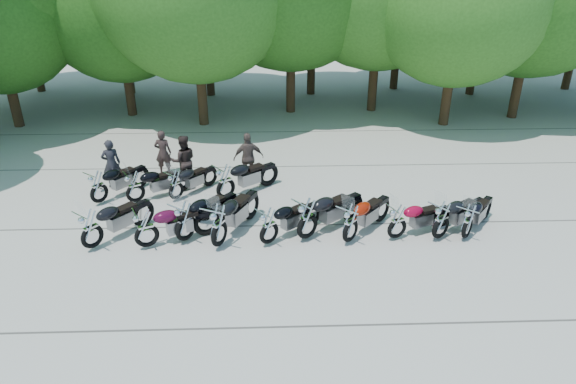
{
  "coord_description": "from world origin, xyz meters",
  "views": [
    {
      "loc": [
        -0.47,
        -11.79,
        7.5
      ],
      "look_at": [
        0.0,
        1.5,
        1.1
      ],
      "focal_mm": 32.0,
      "sensor_mm": 36.0,
      "label": 1
    }
  ],
  "objects_px": {
    "motorcycle_10": "(98,186)",
    "rider_2": "(248,158)",
    "rider_3": "(163,153)",
    "motorcycle_2": "(185,220)",
    "motorcycle_4": "(269,225)",
    "rider_1": "(184,161)",
    "rider_0": "(111,163)",
    "motorcycle_6": "(351,222)",
    "motorcycle_3": "(219,224)",
    "motorcycle_5": "(307,218)",
    "motorcycle_12": "(176,184)",
    "motorcycle_13": "(225,181)",
    "motorcycle_8": "(442,219)",
    "motorcycle_11": "(135,186)",
    "motorcycle_0": "(91,228)",
    "motorcycle_7": "(398,221)",
    "motorcycle_1": "(146,227)",
    "motorcycle_9": "(468,221)"
  },
  "relations": [
    {
      "from": "motorcycle_4",
      "to": "motorcycle_5",
      "type": "xyz_separation_m",
      "value": [
        1.07,
        0.23,
        0.09
      ]
    },
    {
      "from": "motorcycle_6",
      "to": "motorcycle_12",
      "type": "bearing_deg",
      "value": 13.12
    },
    {
      "from": "motorcycle_0",
      "to": "motorcycle_7",
      "type": "relative_size",
      "value": 1.1
    },
    {
      "from": "motorcycle_5",
      "to": "motorcycle_7",
      "type": "distance_m",
      "value": 2.51
    },
    {
      "from": "motorcycle_1",
      "to": "rider_0",
      "type": "distance_m",
      "value": 4.59
    },
    {
      "from": "motorcycle_7",
      "to": "motorcycle_9",
      "type": "xyz_separation_m",
      "value": [
        1.97,
        -0.04,
        -0.0
      ]
    },
    {
      "from": "motorcycle_2",
      "to": "motorcycle_7",
      "type": "xyz_separation_m",
      "value": [
        5.89,
        -0.09,
        -0.08
      ]
    },
    {
      "from": "motorcycle_5",
      "to": "rider_1",
      "type": "bearing_deg",
      "value": 7.1
    },
    {
      "from": "motorcycle_1",
      "to": "motorcycle_11",
      "type": "relative_size",
      "value": 1.08
    },
    {
      "from": "motorcycle_3",
      "to": "motorcycle_11",
      "type": "distance_m",
      "value": 4.03
    },
    {
      "from": "motorcycle_12",
      "to": "motorcycle_3",
      "type": "bearing_deg",
      "value": 159.78
    },
    {
      "from": "motorcycle_7",
      "to": "motorcycle_12",
      "type": "height_order",
      "value": "motorcycle_7"
    },
    {
      "from": "rider_0",
      "to": "rider_1",
      "type": "bearing_deg",
      "value": 161.52
    },
    {
      "from": "motorcycle_8",
      "to": "motorcycle_10",
      "type": "xyz_separation_m",
      "value": [
        -10.2,
        2.58,
        -0.02
      ]
    },
    {
      "from": "motorcycle_10",
      "to": "rider_2",
      "type": "relative_size",
      "value": 1.26
    },
    {
      "from": "motorcycle_7",
      "to": "motorcycle_6",
      "type": "bearing_deg",
      "value": 73.5
    },
    {
      "from": "motorcycle_5",
      "to": "motorcycle_13",
      "type": "relative_size",
      "value": 1.04
    },
    {
      "from": "motorcycle_4",
      "to": "motorcycle_5",
      "type": "relative_size",
      "value": 0.88
    },
    {
      "from": "rider_2",
      "to": "rider_3",
      "type": "bearing_deg",
      "value": -25.86
    },
    {
      "from": "motorcycle_11",
      "to": "motorcycle_13",
      "type": "bearing_deg",
      "value": -119.78
    },
    {
      "from": "motorcycle_3",
      "to": "motorcycle_6",
      "type": "distance_m",
      "value": 3.6
    },
    {
      "from": "motorcycle_7",
      "to": "motorcycle_0",
      "type": "bearing_deg",
      "value": 69.01
    },
    {
      "from": "rider_1",
      "to": "rider_3",
      "type": "xyz_separation_m",
      "value": [
        -0.89,
        0.99,
        -0.08
      ]
    },
    {
      "from": "motorcycle_2",
      "to": "motorcycle_5",
      "type": "xyz_separation_m",
      "value": [
        3.39,
        -0.02,
        0.04
      ]
    },
    {
      "from": "motorcycle_2",
      "to": "motorcycle_10",
      "type": "height_order",
      "value": "motorcycle_2"
    },
    {
      "from": "motorcycle_3",
      "to": "motorcycle_5",
      "type": "relative_size",
      "value": 1.01
    },
    {
      "from": "motorcycle_1",
      "to": "motorcycle_5",
      "type": "relative_size",
      "value": 0.92
    },
    {
      "from": "motorcycle_2",
      "to": "motorcycle_4",
      "type": "distance_m",
      "value": 2.33
    },
    {
      "from": "motorcycle_0",
      "to": "rider_3",
      "type": "distance_m",
      "value": 5.22
    },
    {
      "from": "motorcycle_12",
      "to": "rider_3",
      "type": "relative_size",
      "value": 1.24
    },
    {
      "from": "motorcycle_4",
      "to": "motorcycle_12",
      "type": "bearing_deg",
      "value": 6.71
    },
    {
      "from": "motorcycle_13",
      "to": "motorcycle_6",
      "type": "bearing_deg",
      "value": -165.85
    },
    {
      "from": "motorcycle_2",
      "to": "motorcycle_4",
      "type": "xyz_separation_m",
      "value": [
        2.32,
        -0.25,
        -0.05
      ]
    },
    {
      "from": "motorcycle_2",
      "to": "motorcycle_13",
      "type": "bearing_deg",
      "value": -70.31
    },
    {
      "from": "rider_0",
      "to": "rider_3",
      "type": "bearing_deg",
      "value": -165.81
    },
    {
      "from": "motorcycle_8",
      "to": "motorcycle_12",
      "type": "xyz_separation_m",
      "value": [
        -7.79,
        2.76,
        -0.08
      ]
    },
    {
      "from": "rider_0",
      "to": "motorcycle_6",
      "type": "bearing_deg",
      "value": 132.83
    },
    {
      "from": "motorcycle_3",
      "to": "rider_1",
      "type": "bearing_deg",
      "value": -43.93
    },
    {
      "from": "motorcycle_3",
      "to": "rider_0",
      "type": "distance_m",
      "value": 5.73
    },
    {
      "from": "motorcycle_0",
      "to": "motorcycle_8",
      "type": "xyz_separation_m",
      "value": [
        9.58,
        0.17,
        -0.01
      ]
    },
    {
      "from": "motorcycle_3",
      "to": "rider_3",
      "type": "distance_m",
      "value": 5.69
    },
    {
      "from": "motorcycle_2",
      "to": "motorcycle_10",
      "type": "xyz_separation_m",
      "value": [
        -3.09,
        2.45,
        -0.05
      ]
    },
    {
      "from": "rider_2",
      "to": "motorcycle_11",
      "type": "bearing_deg",
      "value": 12.28
    },
    {
      "from": "motorcycle_10",
      "to": "motorcycle_13",
      "type": "distance_m",
      "value": 4.01
    },
    {
      "from": "rider_1",
      "to": "motorcycle_0",
      "type": "bearing_deg",
      "value": 51.57
    },
    {
      "from": "motorcycle_0",
      "to": "motorcycle_5",
      "type": "distance_m",
      "value": 5.86
    },
    {
      "from": "motorcycle_5",
      "to": "motorcycle_8",
      "type": "xyz_separation_m",
      "value": [
        3.72,
        -0.11,
        -0.06
      ]
    },
    {
      "from": "motorcycle_13",
      "to": "motorcycle_3",
      "type": "bearing_deg",
      "value": 142.75
    },
    {
      "from": "motorcycle_12",
      "to": "rider_3",
      "type": "height_order",
      "value": "rider_3"
    },
    {
      "from": "motorcycle_11",
      "to": "rider_0",
      "type": "height_order",
      "value": "rider_0"
    }
  ]
}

